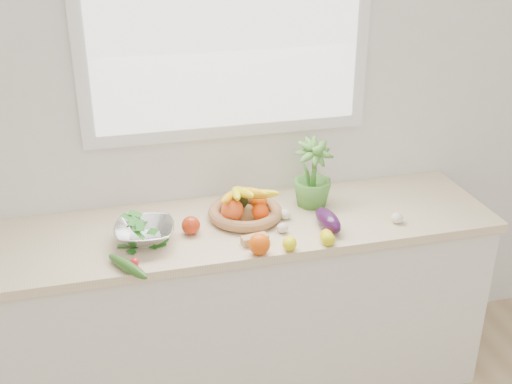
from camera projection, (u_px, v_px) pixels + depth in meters
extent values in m
cube|color=white|center=(227.00, 104.00, 2.89)|extent=(4.50, 0.02, 2.70)
cube|color=silver|center=(245.00, 310.00, 3.02)|extent=(2.20, 0.58, 0.86)
cube|color=beige|center=(244.00, 226.00, 2.83)|extent=(2.24, 0.62, 0.04)
cube|color=white|center=(226.00, 14.00, 2.71)|extent=(1.30, 0.03, 1.10)
cube|color=white|center=(227.00, 15.00, 2.69)|extent=(1.18, 0.01, 0.98)
sphere|color=#E45007|center=(259.00, 244.00, 2.56)|extent=(0.09, 0.09, 0.09)
ellipsoid|color=#FCB60D|center=(326.00, 236.00, 2.65)|extent=(0.07, 0.08, 0.06)
ellipsoid|color=yellow|center=(290.00, 244.00, 2.59)|extent=(0.08, 0.09, 0.06)
ellipsoid|color=#D7D40B|center=(328.00, 239.00, 2.63)|extent=(0.07, 0.08, 0.06)
sphere|color=#B72D0E|center=(191.00, 225.00, 2.71)|extent=(0.09, 0.09, 0.08)
cube|color=tan|center=(255.00, 240.00, 2.64)|extent=(0.12, 0.06, 0.04)
ellipsoid|color=beige|center=(282.00, 228.00, 2.73)|extent=(0.06, 0.06, 0.04)
ellipsoid|color=white|center=(285.00, 214.00, 2.84)|extent=(0.07, 0.07, 0.04)
ellipsoid|color=white|center=(397.00, 218.00, 2.81)|extent=(0.06, 0.06, 0.05)
ellipsoid|color=#2F0E35|center=(328.00, 220.00, 2.75)|extent=(0.09, 0.21, 0.08)
ellipsoid|color=#215519|center=(128.00, 266.00, 2.45)|extent=(0.17, 0.23, 0.04)
sphere|color=red|center=(134.00, 262.00, 2.48)|extent=(0.04, 0.04, 0.04)
imported|color=#488731|center=(312.00, 174.00, 2.92)|extent=(0.22, 0.22, 0.32)
cylinder|color=#AB7C4C|center=(245.00, 217.00, 2.86)|extent=(0.33, 0.33, 0.01)
torus|color=#AE734D|center=(245.00, 212.00, 2.84)|extent=(0.39, 0.39, 0.05)
sphere|color=#FF5D1F|center=(232.00, 210.00, 2.79)|extent=(0.12, 0.12, 0.10)
sphere|color=#FF4408|center=(260.00, 212.00, 2.80)|extent=(0.09, 0.09, 0.08)
sphere|color=#FF5408|center=(259.00, 202.00, 2.89)|extent=(0.08, 0.08, 0.07)
ellipsoid|color=black|center=(239.00, 199.00, 2.89)|extent=(0.09, 0.09, 0.10)
ellipsoid|color=#FFAD15|center=(229.00, 197.00, 2.78)|extent=(0.14, 0.21, 0.09)
ellipsoid|color=yellow|center=(236.00, 194.00, 2.79)|extent=(0.07, 0.22, 0.09)
ellipsoid|color=yellow|center=(243.00, 192.00, 2.79)|extent=(0.08, 0.22, 0.09)
ellipsoid|color=#F4B114|center=(250.00, 192.00, 2.80)|extent=(0.14, 0.21, 0.09)
ellipsoid|color=yellow|center=(258.00, 194.00, 2.81)|extent=(0.19, 0.17, 0.09)
cylinder|color=white|center=(145.00, 241.00, 2.65)|extent=(0.11, 0.11, 0.02)
imported|color=silver|center=(145.00, 232.00, 2.63)|extent=(0.28, 0.28, 0.06)
ellipsoid|color=#256118|center=(144.00, 224.00, 2.62)|extent=(0.21, 0.21, 0.08)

